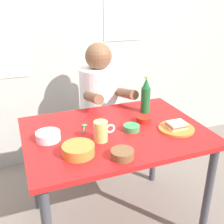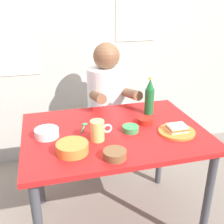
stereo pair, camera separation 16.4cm
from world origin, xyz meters
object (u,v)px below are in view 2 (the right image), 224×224
(condiment_bowl_brown, at_px, (115,154))
(beer_mug, at_px, (98,130))
(person_seated, at_px, (107,93))
(beer_bottle, at_px, (149,98))
(sandwich, at_px, (177,128))
(dining_table, at_px, (114,143))
(stool, at_px, (107,137))
(plate_orange, at_px, (177,132))

(condiment_bowl_brown, bearing_deg, beer_mug, 101.62)
(person_seated, bearing_deg, beer_bottle, -66.18)
(sandwich, relative_size, beer_mug, 0.87)
(dining_table, bearing_deg, sandwich, -20.36)
(dining_table, relative_size, stool, 2.44)
(dining_table, xyz_separation_m, condiment_bowl_brown, (-0.08, -0.30, 0.12))
(stool, height_order, sandwich, sandwich)
(beer_mug, relative_size, beer_bottle, 0.48)
(dining_table, distance_m, person_seated, 0.64)
(stool, bearing_deg, person_seated, -90.00)
(stool, bearing_deg, beer_mug, -107.56)
(plate_orange, bearing_deg, stool, 107.94)
(plate_orange, relative_size, sandwich, 2.00)
(stool, distance_m, sandwich, 0.91)
(dining_table, height_order, beer_mug, beer_mug)
(plate_orange, distance_m, sandwich, 0.02)
(dining_table, height_order, beer_bottle, beer_bottle)
(person_seated, xyz_separation_m, condiment_bowl_brown, (-0.19, -0.92, -0.00))
(dining_table, xyz_separation_m, person_seated, (0.11, 0.62, 0.12))
(beer_bottle, relative_size, condiment_bowl_brown, 2.18)
(condiment_bowl_brown, bearing_deg, sandwich, 21.60)
(person_seated, relative_size, beer_bottle, 2.75)
(plate_orange, xyz_separation_m, sandwich, (-0.00, 0.00, 0.02))
(sandwich, bearing_deg, beer_mug, 175.80)
(condiment_bowl_brown, bearing_deg, stool, 78.65)
(stool, distance_m, beer_mug, 0.89)
(person_seated, height_order, sandwich, person_seated)
(dining_table, relative_size, sandwich, 10.00)
(plate_orange, relative_size, beer_bottle, 0.84)
(person_seated, xyz_separation_m, beer_mug, (-0.23, -0.72, 0.03))
(plate_orange, bearing_deg, condiment_bowl_brown, -158.40)
(person_seated, relative_size, beer_mug, 5.71)
(stool, distance_m, plate_orange, 0.89)
(beer_mug, bearing_deg, plate_orange, -4.20)
(person_seated, height_order, condiment_bowl_brown, person_seated)
(stool, xyz_separation_m, beer_mug, (-0.23, -0.73, 0.45))
(sandwich, relative_size, condiment_bowl_brown, 0.92)
(beer_mug, distance_m, beer_bottle, 0.51)
(dining_table, distance_m, sandwich, 0.40)
(stool, height_order, person_seated, person_seated)
(beer_mug, bearing_deg, condiment_bowl_brown, -78.38)
(person_seated, relative_size, sandwich, 6.54)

